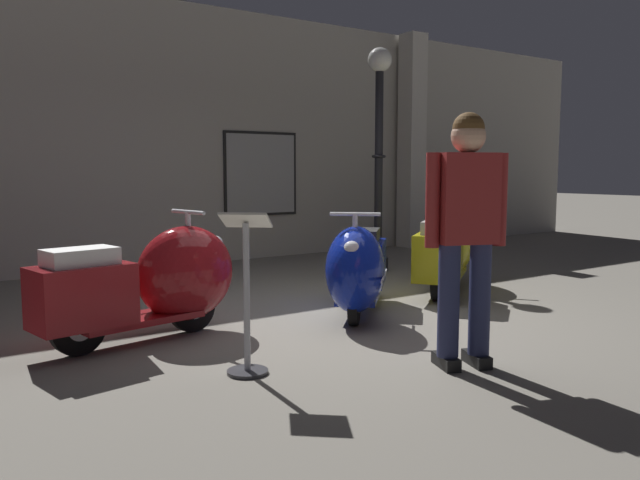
{
  "coord_description": "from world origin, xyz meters",
  "views": [
    {
      "loc": [
        -3.49,
        -4.84,
        1.37
      ],
      "look_at": [
        0.07,
        0.27,
        0.69
      ],
      "focal_mm": 35.98,
      "sensor_mm": 36.0,
      "label": 1
    }
  ],
  "objects_px": {
    "scooter_0": "(157,281)",
    "lamppost": "(379,140)",
    "scooter_2": "(447,246)",
    "visitor_0": "(466,222)",
    "scooter_1": "(358,269)",
    "info_stanchion": "(247,307)"
  },
  "relations": [
    {
      "from": "scooter_0",
      "to": "scooter_1",
      "type": "height_order",
      "value": "scooter_0"
    },
    {
      "from": "scooter_0",
      "to": "scooter_1",
      "type": "relative_size",
      "value": 1.17
    },
    {
      "from": "scooter_2",
      "to": "lamppost",
      "type": "xyz_separation_m",
      "value": [
        0.21,
        1.47,
        1.27
      ]
    },
    {
      "from": "visitor_0",
      "to": "info_stanchion",
      "type": "distance_m",
      "value": 1.6
    },
    {
      "from": "scooter_0",
      "to": "info_stanchion",
      "type": "bearing_deg",
      "value": -92.25
    },
    {
      "from": "scooter_1",
      "to": "lamppost",
      "type": "height_order",
      "value": "lamppost"
    },
    {
      "from": "scooter_0",
      "to": "scooter_1",
      "type": "bearing_deg",
      "value": -20.01
    },
    {
      "from": "lamppost",
      "to": "visitor_0",
      "type": "relative_size",
      "value": 1.69
    },
    {
      "from": "scooter_1",
      "to": "visitor_0",
      "type": "height_order",
      "value": "visitor_0"
    },
    {
      "from": "scooter_2",
      "to": "lamppost",
      "type": "bearing_deg",
      "value": 45.36
    },
    {
      "from": "scooter_2",
      "to": "visitor_0",
      "type": "height_order",
      "value": "visitor_0"
    },
    {
      "from": "visitor_0",
      "to": "info_stanchion",
      "type": "relative_size",
      "value": 1.6
    },
    {
      "from": "scooter_1",
      "to": "info_stanchion",
      "type": "xyz_separation_m",
      "value": [
        -1.65,
        -0.89,
        0.0
      ]
    },
    {
      "from": "info_stanchion",
      "to": "lamppost",
      "type": "bearing_deg",
      "value": 39.05
    },
    {
      "from": "scooter_0",
      "to": "lamppost",
      "type": "xyz_separation_m",
      "value": [
        3.75,
        1.7,
        1.3
      ]
    },
    {
      "from": "scooter_2",
      "to": "scooter_0",
      "type": "bearing_deg",
      "value": 147.02
    },
    {
      "from": "scooter_1",
      "to": "info_stanchion",
      "type": "distance_m",
      "value": 1.88
    },
    {
      "from": "scooter_0",
      "to": "lamppost",
      "type": "relative_size",
      "value": 0.59
    },
    {
      "from": "visitor_0",
      "to": "scooter_1",
      "type": "bearing_deg",
      "value": 9.26
    },
    {
      "from": "visitor_0",
      "to": "lamppost",
      "type": "bearing_deg",
      "value": -10.69
    },
    {
      "from": "scooter_2",
      "to": "info_stanchion",
      "type": "bearing_deg",
      "value": 166.47
    },
    {
      "from": "scooter_0",
      "to": "info_stanchion",
      "type": "xyz_separation_m",
      "value": [
        0.16,
        -1.22,
        -0.02
      ]
    }
  ]
}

